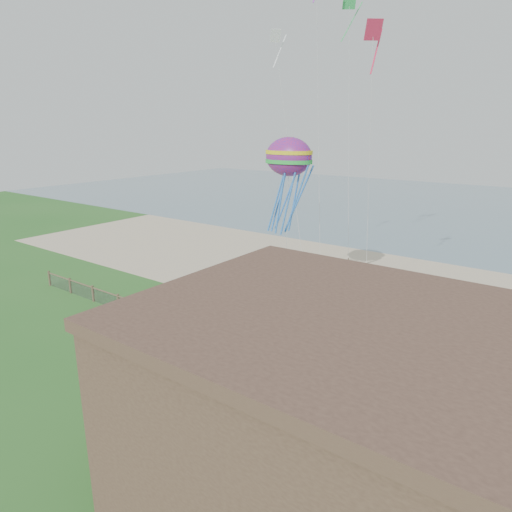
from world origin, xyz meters
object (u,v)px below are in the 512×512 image
at_px(picnic_table, 218,405).
at_px(octopus_kite, 288,184).
at_px(chainlink_fence, 213,337).
at_px(motel, 381,444).

height_order(picnic_table, octopus_kite, octopus_kite).
bearing_deg(octopus_kite, picnic_table, -53.40).
relative_size(picnic_table, octopus_kite, 0.22).
bearing_deg(chainlink_fence, picnic_table, -46.66).
xyz_separation_m(motel, picnic_table, (-8.39, 2.12, -3.16)).
relative_size(motel, octopus_kite, 2.09).
xyz_separation_m(chainlink_fence, picnic_table, (4.61, -4.88, -0.21)).
bearing_deg(chainlink_fence, octopus_kite, 91.24).
height_order(chainlink_fence, picnic_table, chainlink_fence).
bearing_deg(octopus_kite, chainlink_fence, -72.13).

